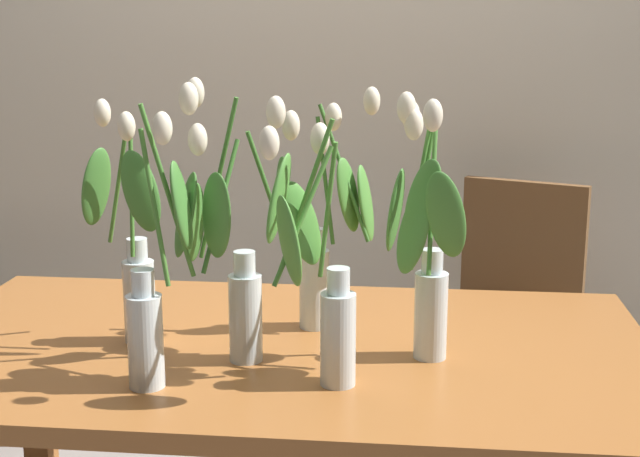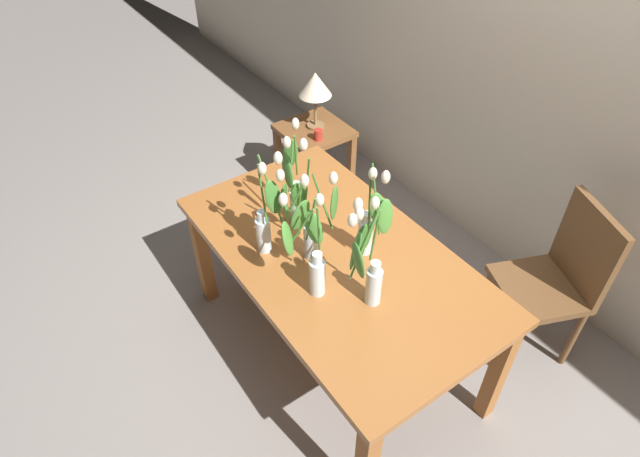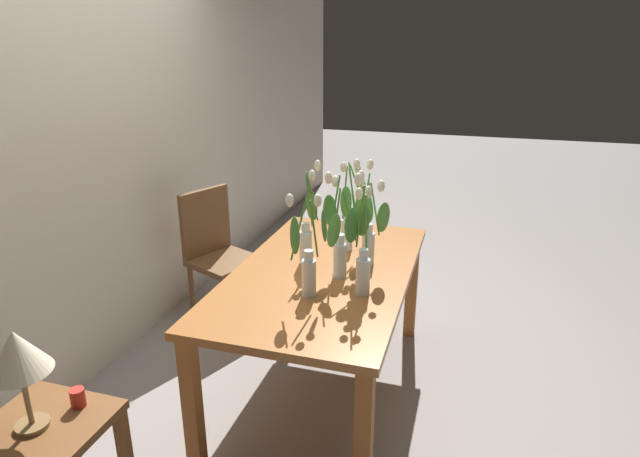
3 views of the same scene
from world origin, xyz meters
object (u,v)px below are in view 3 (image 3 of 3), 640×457
Objects in this scene: tulip_vase_3 at (361,256)px; tulip_vase_5 at (308,231)px; table_lamp at (17,355)px; tulip_vase_4 at (352,213)px; dining_table at (323,286)px; pillar_candle at (78,398)px; tulip_vase_1 at (369,230)px; tulip_vase_2 at (340,240)px; side_table at (46,451)px; dining_chair at (217,249)px; tulip_vase_0 at (309,260)px.

tulip_vase_3 is 0.46m from tulip_vase_5.
tulip_vase_4 is at bearing -27.98° from table_lamp.
tulip_vase_5 is (-0.21, 0.19, -0.05)m from tulip_vase_4.
table_lamp is (-1.24, 0.74, 0.21)m from dining_table.
dining_table is at bearing -129.36° from tulip_vase_5.
dining_table is at bearing -31.08° from pillar_candle.
tulip_vase_1 is at bearing 5.58° from tulip_vase_3.
tulip_vase_1 is at bearing -63.70° from dining_table.
tulip_vase_5 is (-0.01, 0.33, -0.03)m from tulip_vase_1.
tulip_vase_2 is 1.52m from side_table.
side_table is at bearing 155.25° from tulip_vase_5.
tulip_vase_3 is at bearing -123.56° from dining_chair.
dining_chair is 1.69× the size of side_table.
tulip_vase_2 reaches higher than dining_chair.
tulip_vase_0 is 0.26m from tulip_vase_2.
table_lamp is at bearing 144.67° from tulip_vase_1.
tulip_vase_1 is 1.66m from table_lamp.
dining_chair is 1.71m from pillar_candle.
tulip_vase_3 is 1.50m from side_table.
dining_chair is (0.50, 0.83, -0.39)m from tulip_vase_5.
tulip_vase_2 reaches higher than dining_table.
tulip_vase_4 is (0.20, 0.13, 0.02)m from tulip_vase_1.
tulip_vase_2 is 1.04× the size of tulip_vase_4.
table_lamp reaches higher than pillar_candle.
dining_chair is at bearing 74.16° from tulip_vase_4.
table_lamp is at bearing 149.21° from dining_table.
tulip_vase_0 is at bearing 174.54° from tulip_vase_4.
tulip_vase_2 is at bearing 46.59° from tulip_vase_3.
tulip_vase_0 is at bearing 161.07° from tulip_vase_2.
tulip_vase_0 is at bearing 118.27° from tulip_vase_3.
tulip_vase_4 is at bearing 4.15° from tulip_vase_2.
tulip_vase_1 reaches higher than dining_table.
dining_table is 1.44m from side_table.
tulip_vase_5 is (0.09, 0.11, 0.27)m from dining_table.
tulip_vase_1 is 0.99× the size of tulip_vase_4.
dining_table is 2.94× the size of tulip_vase_1.
tulip_vase_1 is 0.20m from tulip_vase_2.
tulip_vase_1 reaches higher than pillar_candle.
tulip_vase_0 reaches higher than side_table.
tulip_vase_2 reaches higher than tulip_vase_0.
tulip_vase_0 is 1.20m from table_lamp.
side_table is (-1.82, -0.22, -0.09)m from dining_chair.
tulip_vase_1 is at bearing -36.09° from pillar_candle.
tulip_vase_0 is 0.95× the size of tulip_vase_4.
tulip_vase_5 is at bearing 92.60° from tulip_vase_1.
tulip_vase_5 reaches higher than tulip_vase_0.
tulip_vase_5 is 1.48m from table_lamp.
dining_chair is at bearing 6.90° from side_table.
tulip_vase_0 is 0.91× the size of tulip_vase_2.
tulip_vase_4 reaches higher than side_table.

